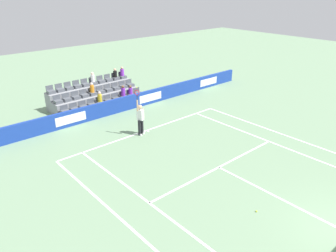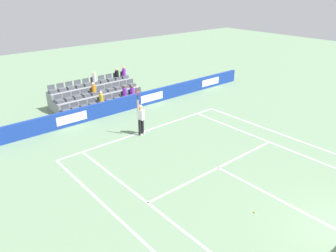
% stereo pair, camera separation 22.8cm
% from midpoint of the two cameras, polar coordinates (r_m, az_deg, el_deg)
% --- Properties ---
extents(line_baseline, '(10.97, 0.10, 0.01)m').
position_cam_midpoint_polar(line_baseline, '(19.08, -3.30, -0.75)').
color(line_baseline, white).
rests_on(line_baseline, ground).
extents(line_service, '(8.23, 0.10, 0.01)m').
position_cam_midpoint_polar(line_service, '(15.53, 9.15, -7.16)').
color(line_service, white).
rests_on(line_service, ground).
extents(line_centre_service, '(0.10, 6.40, 0.01)m').
position_cam_midpoint_polar(line_centre_service, '(14.05, 19.19, -11.99)').
color(line_centre_service, white).
rests_on(line_centre_service, ground).
extents(line_singles_sideline_left, '(0.10, 11.89, 0.01)m').
position_cam_midpoint_polar(line_singles_sideline_left, '(12.86, -1.81, -14.16)').
color(line_singles_sideline_left, white).
rests_on(line_singles_sideline_left, ground).
extents(line_singles_sideline_right, '(0.10, 11.89, 0.01)m').
position_cam_midpoint_polar(line_singles_sideline_right, '(18.33, 18.75, -3.14)').
color(line_singles_sideline_right, white).
rests_on(line_singles_sideline_right, ground).
extents(line_doubles_sideline_left, '(0.10, 11.89, 0.01)m').
position_cam_midpoint_polar(line_doubles_sideline_left, '(12.25, -7.04, -16.62)').
color(line_doubles_sideline_left, white).
rests_on(line_doubles_sideline_left, ground).
extents(line_doubles_sideline_right, '(0.10, 11.89, 0.01)m').
position_cam_midpoint_polar(line_doubles_sideline_right, '(19.43, 20.90, -1.91)').
color(line_doubles_sideline_right, white).
rests_on(line_doubles_sideline_right, ground).
extents(line_centre_mark, '(0.10, 0.20, 0.01)m').
position_cam_midpoint_polar(line_centre_mark, '(19.01, -3.12, -0.84)').
color(line_centre_mark, white).
rests_on(line_centre_mark, ground).
extents(sponsor_barrier, '(24.08, 0.22, 0.97)m').
position_cam_midpoint_polar(sponsor_barrier, '(21.62, -9.00, 3.38)').
color(sponsor_barrier, '#193899').
rests_on(sponsor_barrier, ground).
extents(tennis_player, '(0.54, 0.42, 2.85)m').
position_cam_midpoint_polar(tennis_player, '(18.22, -4.41, 1.38)').
color(tennis_player, black).
rests_on(tennis_player, ground).
extents(stadium_stand, '(6.20, 2.85, 2.15)m').
position_cam_midpoint_polar(stadium_stand, '(23.52, -11.96, 5.00)').
color(stadium_stand, gray).
rests_on(stadium_stand, ground).
extents(loose_tennis_ball, '(0.07, 0.07, 0.07)m').
position_cam_midpoint_polar(loose_tennis_ball, '(13.08, 15.35, -14.26)').
color(loose_tennis_ball, '#D1E533').
rests_on(loose_tennis_ball, ground).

